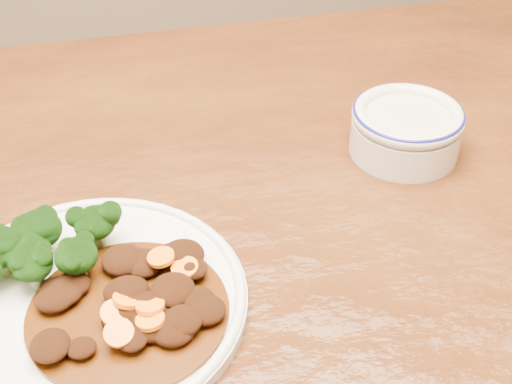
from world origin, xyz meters
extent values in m
cube|color=#552D0F|center=(0.00, 0.00, 0.73)|extent=(1.50, 0.91, 0.04)
cylinder|color=white|center=(-0.11, -0.08, 0.76)|extent=(0.27, 0.27, 0.01)
torus|color=white|center=(-0.11, -0.08, 0.76)|extent=(0.27, 0.27, 0.01)
cylinder|color=#7B9D51|center=(-0.16, -0.05, 0.77)|extent=(0.01, 0.01, 0.02)
ellipsoid|color=black|center=(-0.16, -0.05, 0.79)|extent=(0.04, 0.04, 0.03)
cylinder|color=#7B9D51|center=(-0.19, -0.03, 0.77)|extent=(0.01, 0.01, 0.02)
cylinder|color=#7B9D51|center=(-0.12, -0.05, 0.77)|extent=(0.01, 0.01, 0.02)
ellipsoid|color=black|center=(-0.12, -0.05, 0.79)|extent=(0.04, 0.04, 0.03)
cylinder|color=#7B9D51|center=(-0.10, -0.01, 0.77)|extent=(0.01, 0.01, 0.02)
ellipsoid|color=black|center=(-0.10, -0.01, 0.79)|extent=(0.04, 0.04, 0.03)
cylinder|color=#7B9D51|center=(-0.15, -0.01, 0.77)|extent=(0.01, 0.01, 0.02)
ellipsoid|color=black|center=(-0.15, -0.01, 0.79)|extent=(0.04, 0.04, 0.03)
cylinder|color=#7B9D51|center=(-0.16, -0.06, 0.77)|extent=(0.01, 0.01, 0.02)
ellipsoid|color=black|center=(-0.16, -0.06, 0.79)|extent=(0.04, 0.04, 0.03)
cylinder|color=#4E2208|center=(-0.08, -0.11, 0.76)|extent=(0.17, 0.17, 0.00)
ellipsoid|color=black|center=(-0.03, -0.06, 0.77)|extent=(0.04, 0.04, 0.02)
ellipsoid|color=black|center=(-0.04, -0.14, 0.78)|extent=(0.03, 0.03, 0.02)
ellipsoid|color=black|center=(-0.08, -0.05, 0.78)|extent=(0.04, 0.04, 0.02)
ellipsoid|color=black|center=(-0.08, -0.11, 0.77)|extent=(0.03, 0.04, 0.02)
ellipsoid|color=black|center=(-0.14, -0.09, 0.77)|extent=(0.03, 0.03, 0.02)
ellipsoid|color=black|center=(-0.09, -0.12, 0.77)|extent=(0.02, 0.02, 0.01)
ellipsoid|color=black|center=(-0.08, -0.09, 0.78)|extent=(0.04, 0.03, 0.02)
ellipsoid|color=black|center=(-0.07, -0.13, 0.77)|extent=(0.04, 0.04, 0.02)
ellipsoid|color=black|center=(-0.14, -0.07, 0.77)|extent=(0.02, 0.02, 0.01)
ellipsoid|color=black|center=(-0.13, -0.07, 0.77)|extent=(0.03, 0.03, 0.02)
ellipsoid|color=black|center=(-0.04, -0.06, 0.77)|extent=(0.03, 0.03, 0.01)
ellipsoid|color=black|center=(-0.02, -0.08, 0.78)|extent=(0.02, 0.02, 0.01)
ellipsoid|color=black|center=(-0.04, -0.10, 0.78)|extent=(0.04, 0.04, 0.02)
ellipsoid|color=black|center=(-0.06, -0.13, 0.77)|extent=(0.04, 0.03, 0.02)
ellipsoid|color=black|center=(-0.02, -0.13, 0.77)|extent=(0.03, 0.03, 0.02)
ellipsoid|color=black|center=(-0.06, -0.06, 0.77)|extent=(0.03, 0.04, 0.02)
ellipsoid|color=black|center=(-0.13, -0.08, 0.78)|extent=(0.03, 0.03, 0.02)
ellipsoid|color=black|center=(-0.05, -0.14, 0.77)|extent=(0.04, 0.04, 0.02)
ellipsoid|color=black|center=(-0.02, -0.12, 0.77)|extent=(0.03, 0.03, 0.02)
ellipsoid|color=black|center=(-0.08, -0.14, 0.78)|extent=(0.03, 0.03, 0.01)
ellipsoid|color=black|center=(-0.15, -0.14, 0.78)|extent=(0.03, 0.03, 0.02)
ellipsoid|color=black|center=(-0.12, -0.14, 0.77)|extent=(0.02, 0.02, 0.01)
ellipsoid|color=black|center=(-0.07, -0.11, 0.78)|extent=(0.03, 0.03, 0.02)
cylinder|color=orange|center=(-0.03, -0.08, 0.78)|extent=(0.03, 0.03, 0.01)
cylinder|color=orange|center=(-0.05, -0.07, 0.78)|extent=(0.03, 0.03, 0.01)
cylinder|color=orange|center=(-0.09, -0.12, 0.78)|extent=(0.03, 0.03, 0.02)
cylinder|color=orange|center=(-0.07, -0.13, 0.78)|extent=(0.03, 0.03, 0.01)
cylinder|color=orange|center=(-0.09, -0.14, 0.78)|extent=(0.03, 0.03, 0.01)
cylinder|color=orange|center=(-0.06, -0.12, 0.78)|extent=(0.03, 0.03, 0.01)
cylinder|color=orange|center=(-0.08, -0.11, 0.78)|extent=(0.03, 0.03, 0.02)
cylinder|color=beige|center=(0.24, 0.08, 0.77)|extent=(0.12, 0.12, 0.04)
cylinder|color=beige|center=(0.24, 0.08, 0.79)|extent=(0.09, 0.09, 0.01)
torus|color=beige|center=(0.24, 0.08, 0.80)|extent=(0.12, 0.12, 0.02)
torus|color=navy|center=(0.24, 0.08, 0.80)|extent=(0.12, 0.12, 0.01)
camera|label=1|loc=(-0.07, -0.53, 1.22)|focal=50.00mm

